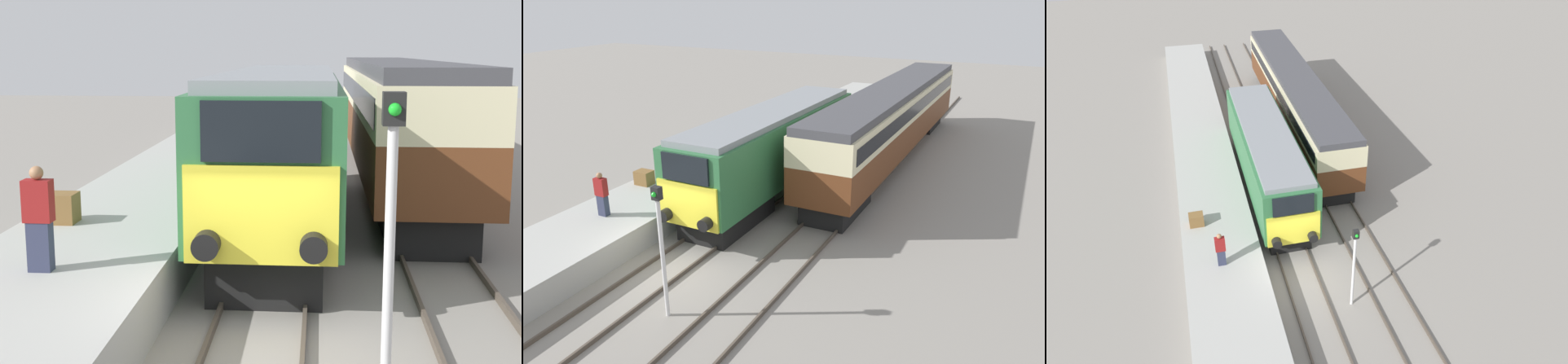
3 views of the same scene
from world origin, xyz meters
TOP-DOWN VIEW (x-y plane):
  - ground_plane at (0.00, 0.00)m, footprint 120.00×120.00m
  - platform_left at (-3.30, 8.00)m, footprint 3.50×50.00m
  - rails_near_track at (0.00, 5.00)m, footprint 1.51×60.00m
  - rails_far_track at (3.40, 5.00)m, footprint 1.50×60.00m
  - locomotive at (0.00, 7.77)m, footprint 2.70×13.10m
  - passenger_carriage at (3.40, 15.04)m, footprint 2.75×20.53m
  - person_on_platform at (-3.40, 0.85)m, footprint 0.44×0.26m
  - signal_post at (1.70, -1.97)m, footprint 0.24×0.28m
  - luggage_crate at (-4.25, 4.03)m, footprint 0.70×0.56m

SIDE VIEW (x-z plane):
  - ground_plane at x=0.00m, z-range 0.00..0.00m
  - rails_near_track at x=0.00m, z-range 0.00..0.14m
  - rails_far_track at x=3.40m, z-range 0.00..0.14m
  - platform_left at x=-3.30m, z-range 0.00..0.99m
  - luggage_crate at x=-4.25m, z-range 0.99..1.59m
  - person_on_platform at x=-3.40m, z-range 0.98..2.64m
  - locomotive at x=0.00m, z-range 0.21..4.12m
  - signal_post at x=1.70m, z-range 0.37..4.33m
  - passenger_carriage at x=3.40m, z-range 0.44..4.50m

